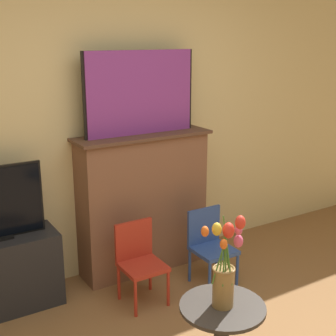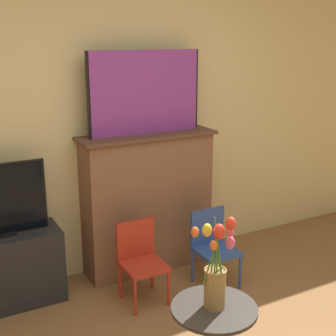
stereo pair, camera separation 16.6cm
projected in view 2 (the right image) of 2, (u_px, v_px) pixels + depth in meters
wall_back at (103, 112)px, 3.73m from camera, size 8.00×0.06×2.70m
fireplace_mantel at (148, 201)px, 3.92m from camera, size 1.14×0.35×1.18m
painting at (145, 93)px, 3.68m from camera, size 0.96×0.03×0.66m
chair_red at (141, 257)px, 3.49m from camera, size 0.31×0.31×0.61m
chair_blue at (213, 244)px, 3.72m from camera, size 0.31×0.31×0.61m
vase_tulips at (216, 273)px, 2.40m from camera, size 0.25×0.17×0.54m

